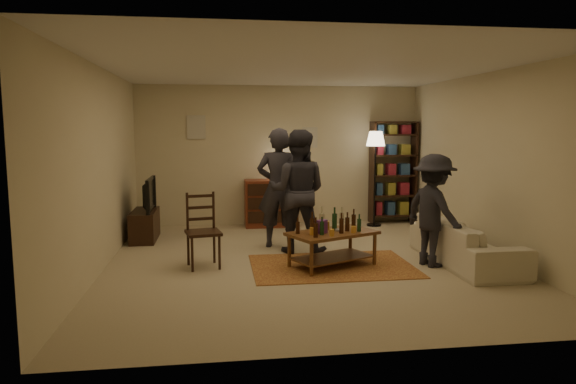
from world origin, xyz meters
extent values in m
plane|color=#C6B793|center=(0.00, 0.00, 0.00)|extent=(6.00, 6.00, 0.00)
plane|color=beige|center=(0.00, 3.00, 1.35)|extent=(5.50, 0.00, 5.50)
plane|color=beige|center=(-2.75, 0.00, 1.35)|extent=(0.00, 6.00, 6.00)
plane|color=beige|center=(2.75, 0.00, 1.35)|extent=(0.00, 6.00, 6.00)
plane|color=beige|center=(0.00, -3.00, 1.35)|extent=(5.50, 0.00, 5.50)
plane|color=white|center=(0.00, 0.00, 2.70)|extent=(6.00, 6.00, 0.00)
cube|color=beige|center=(-1.60, 2.98, 1.90)|extent=(0.35, 0.03, 0.45)
cube|color=beige|center=(0.60, 2.98, 1.70)|extent=(0.30, 0.03, 0.40)
cube|color=maroon|center=(0.32, -0.29, 0.01)|extent=(2.20, 1.50, 0.01)
cube|color=brown|center=(0.32, -0.29, 0.46)|extent=(1.34, 1.08, 0.04)
cube|color=brown|center=(0.32, -0.29, 0.13)|extent=(1.21, 0.95, 0.02)
cylinder|color=brown|center=(-0.05, -0.75, 0.22)|extent=(0.05, 0.05, 0.44)
cylinder|color=brown|center=(0.92, -0.31, 0.22)|extent=(0.05, 0.05, 0.44)
cylinder|color=brown|center=(-0.27, -0.28, 0.22)|extent=(0.05, 0.05, 0.44)
cylinder|color=brown|center=(0.70, 0.17, 0.22)|extent=(0.05, 0.05, 0.44)
cylinder|color=gold|center=(0.01, -0.46, 0.53)|extent=(0.07, 0.07, 0.10)
cylinder|color=gold|center=(0.26, -0.55, 0.53)|extent=(0.07, 0.07, 0.09)
cylinder|color=gold|center=(0.29, -0.10, 0.54)|extent=(0.07, 0.07, 0.11)
cylinder|color=gold|center=(0.59, -0.40, 0.53)|extent=(0.07, 0.07, 0.09)
cube|color=#6E3490|center=(0.15, -0.35, 0.57)|extent=(0.16, 0.16, 0.18)
cylinder|color=gray|center=(0.44, -0.26, 0.50)|extent=(0.12, 0.12, 0.02)
cube|color=#311A10|center=(-1.42, -0.09, 0.48)|extent=(0.53, 0.53, 0.04)
cylinder|color=#311A10|center=(-1.56, -0.30, 0.23)|extent=(0.04, 0.04, 0.47)
cylinder|color=#311A10|center=(-1.21, -0.23, 0.23)|extent=(0.04, 0.04, 0.47)
cylinder|color=#311A10|center=(-1.63, 0.05, 0.23)|extent=(0.04, 0.04, 0.47)
cylinder|color=#311A10|center=(-1.28, 0.12, 0.23)|extent=(0.04, 0.04, 0.47)
cube|color=#311A10|center=(-1.46, 0.09, 0.77)|extent=(0.36, 0.10, 0.53)
cube|color=#311A10|center=(-2.45, 1.80, 0.25)|extent=(0.40, 1.00, 0.50)
imported|color=black|center=(-2.43, 1.80, 0.78)|extent=(0.13, 0.97, 0.56)
cube|color=maroon|center=(-0.20, 2.72, 0.45)|extent=(1.00, 0.48, 0.90)
cube|color=#311A10|center=(-0.20, 2.47, 0.22)|extent=(0.92, 0.02, 0.22)
cube|color=#311A10|center=(-0.20, 2.47, 0.48)|extent=(0.92, 0.02, 0.22)
cube|color=#311A10|center=(-0.20, 2.47, 0.74)|extent=(0.92, 0.02, 0.22)
cylinder|color=#311A10|center=(0.05, 2.72, 0.92)|extent=(0.12, 0.12, 0.04)
cylinder|color=#311A10|center=(0.05, 2.72, 1.05)|extent=(0.02, 0.02, 0.22)
cone|color=#FFE5B2|center=(0.05, 2.72, 1.26)|extent=(0.26, 0.26, 0.20)
cube|color=#311A10|center=(1.82, 2.78, 1.00)|extent=(0.04, 0.34, 2.00)
cube|color=#311A10|center=(2.68, 2.78, 1.00)|extent=(0.04, 0.34, 2.00)
cube|color=#311A10|center=(2.25, 2.78, 0.15)|extent=(0.90, 0.34, 0.03)
cube|color=#311A10|center=(2.25, 2.78, 0.55)|extent=(0.90, 0.34, 0.03)
cube|color=#311A10|center=(2.25, 2.78, 0.95)|extent=(0.90, 0.34, 0.03)
cube|color=#311A10|center=(2.25, 2.78, 1.35)|extent=(0.90, 0.34, 0.03)
cube|color=#311A10|center=(2.25, 2.78, 1.75)|extent=(0.90, 0.34, 0.03)
cube|color=#311A10|center=(2.25, 2.78, 2.00)|extent=(0.90, 0.34, 0.03)
cube|color=maroon|center=(1.95, 2.78, 0.29)|extent=(0.12, 0.22, 0.26)
cube|color=navy|center=(2.20, 2.78, 0.29)|extent=(0.15, 0.22, 0.26)
cube|color=olive|center=(2.47, 2.78, 0.29)|extent=(0.18, 0.22, 0.26)
cube|color=navy|center=(1.95, 2.78, 0.69)|extent=(0.12, 0.22, 0.24)
cube|color=olive|center=(2.20, 2.78, 0.69)|extent=(0.15, 0.22, 0.24)
cube|color=maroon|center=(2.47, 2.78, 0.69)|extent=(0.18, 0.22, 0.24)
cube|color=olive|center=(1.95, 2.78, 1.07)|extent=(0.12, 0.22, 0.22)
cube|color=maroon|center=(2.20, 2.78, 1.07)|extent=(0.15, 0.22, 0.22)
cube|color=navy|center=(2.47, 2.78, 1.07)|extent=(0.18, 0.22, 0.22)
cube|color=maroon|center=(1.95, 2.78, 1.47)|extent=(0.12, 0.22, 0.20)
cube|color=navy|center=(2.20, 2.78, 1.47)|extent=(0.15, 0.22, 0.20)
cube|color=olive|center=(2.47, 2.78, 1.47)|extent=(0.18, 0.22, 0.20)
cube|color=navy|center=(1.95, 2.78, 1.85)|extent=(0.12, 0.22, 0.18)
cube|color=olive|center=(2.20, 2.78, 1.85)|extent=(0.15, 0.22, 0.18)
cube|color=maroon|center=(2.47, 2.78, 1.85)|extent=(0.18, 0.22, 0.18)
cylinder|color=black|center=(1.78, 2.48, 0.01)|extent=(0.28, 0.28, 0.03)
cylinder|color=black|center=(1.78, 2.48, 0.82)|extent=(0.03, 0.03, 1.63)
cone|color=#FFE5B2|center=(1.78, 2.48, 1.68)|extent=(0.36, 0.36, 0.28)
imported|color=beige|center=(2.20, -0.40, 0.30)|extent=(0.81, 2.08, 0.61)
imported|color=#2B2931|center=(-0.26, 0.98, 0.95)|extent=(0.78, 0.61, 1.89)
imported|color=#2A2932|center=(-0.02, 0.61, 0.93)|extent=(1.07, 0.94, 1.86)
imported|color=#222128|center=(1.70, -0.43, 0.77)|extent=(0.86, 1.12, 1.54)
camera|label=1|loc=(-1.22, -7.00, 1.89)|focal=32.00mm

